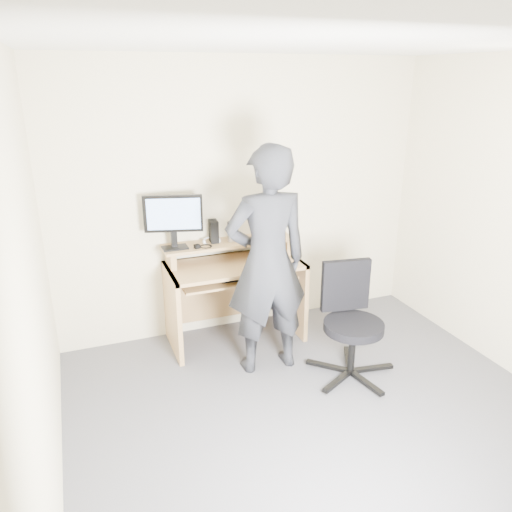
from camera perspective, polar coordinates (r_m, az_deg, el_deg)
ground at (r=3.72m, az=8.37°, el=-18.96°), size 3.50×3.50×0.00m
back_wall at (r=4.62m, az=-1.39°, el=6.50°), size 3.50×0.02×2.50m
ceiling at (r=2.91m, az=11.03°, el=23.04°), size 3.50×3.50×0.02m
desk at (r=4.58m, az=-2.74°, el=-2.90°), size 1.20×0.60×0.91m
monitor at (r=4.30m, az=-9.43°, el=4.41°), size 0.49×0.16×0.47m
external_drive at (r=4.49m, az=-4.86°, el=2.84°), size 0.08×0.14×0.20m
travel_mug at (r=4.50m, az=-2.82°, el=2.67°), size 0.08×0.08×0.16m
smartphone at (r=4.56m, az=-0.47°, el=1.93°), size 0.10×0.14×0.01m
charger at (r=4.36m, az=-6.76°, el=1.09°), size 0.06×0.05×0.03m
headphones at (r=4.50m, az=-5.11°, el=1.66°), size 0.16×0.16×0.06m
keyboard at (r=4.41m, az=-1.30°, el=-2.16°), size 0.46×0.19×0.03m
mouse at (r=4.42m, az=0.92°, el=-0.66°), size 0.11×0.08×0.04m
office_chair at (r=4.11m, az=10.74°, el=-6.87°), size 0.72×0.72×0.91m
person at (r=3.94m, az=1.27°, el=-0.74°), size 0.69×0.46×1.87m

